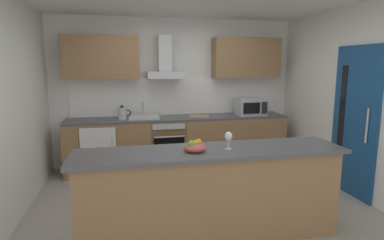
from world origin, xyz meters
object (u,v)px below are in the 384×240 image
object	(u,v)px
microwave	(251,107)
sink	(144,117)
fruit_bowl	(195,147)
chopping_board	(199,116)
refrigerator	(100,148)
kettle	(122,113)
oven	(167,143)
range_hood	(165,65)
wine_glass	(229,137)

from	to	relation	value
microwave	sink	bearing A→B (deg)	178.83
fruit_bowl	microwave	bearing A→B (deg)	56.37
sink	chopping_board	world-z (taller)	sink
refrigerator	kettle	xyz separation A→B (m)	(0.39, -0.03, 0.58)
kettle	chopping_board	xyz separation A→B (m)	(1.30, 0.01, -0.09)
microwave	oven	bearing A→B (deg)	178.95
range_hood	chopping_board	distance (m)	1.05
sink	oven	bearing A→B (deg)	-1.62
wine_glass	chopping_board	xyz separation A→B (m)	(0.25, 2.34, -0.17)
fruit_bowl	refrigerator	bearing A→B (deg)	114.55
microwave	range_hood	xyz separation A→B (m)	(-1.52, 0.16, 0.74)
wine_glass	kettle	bearing A→B (deg)	114.19
refrigerator	sink	distance (m)	0.89
refrigerator	sink	world-z (taller)	sink
oven	chopping_board	size ratio (longest dim) A/B	2.35
sink	refrigerator	bearing A→B (deg)	-178.93
oven	sink	world-z (taller)	sink
refrigerator	wine_glass	distance (m)	2.83
microwave	fruit_bowl	bearing A→B (deg)	-123.63
kettle	chopping_board	world-z (taller)	kettle
oven	sink	size ratio (longest dim) A/B	1.60
oven	chopping_board	world-z (taller)	chopping_board
range_hood	microwave	bearing A→B (deg)	-5.93
oven	range_hood	world-z (taller)	range_hood
range_hood	wine_glass	world-z (taller)	range_hood
oven	refrigerator	distance (m)	1.13
wine_glass	sink	bearing A→B (deg)	106.36
oven	chopping_board	distance (m)	0.72
microwave	chopping_board	size ratio (longest dim) A/B	1.47
microwave	range_hood	bearing A→B (deg)	174.07
kettle	range_hood	distance (m)	1.09
sink	fruit_bowl	distance (m)	2.41
kettle	fruit_bowl	world-z (taller)	kettle
wine_glass	microwave	bearing A→B (deg)	62.61
refrigerator	wine_glass	xyz separation A→B (m)	(1.43, -2.36, 0.65)
sink	chopping_board	distance (m)	0.95
sink	fruit_bowl	bearing A→B (deg)	-81.73
sink	range_hood	bearing A→B (deg)	16.95
oven	range_hood	distance (m)	1.33
oven	microwave	size ratio (longest dim) A/B	1.60
refrigerator	fruit_bowl	size ratio (longest dim) A/B	3.86
refrigerator	chopping_board	size ratio (longest dim) A/B	2.50
sink	range_hood	xyz separation A→B (m)	(0.39, 0.12, 0.86)
range_hood	fruit_bowl	distance (m)	2.62
kettle	range_hood	bearing A→B (deg)	12.47
oven	wine_glass	distance (m)	2.46
oven	refrigerator	size ratio (longest dim) A/B	0.94
kettle	sink	bearing A→B (deg)	7.30
fruit_bowl	sink	bearing A→B (deg)	98.27
refrigerator	sink	size ratio (longest dim) A/B	1.70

